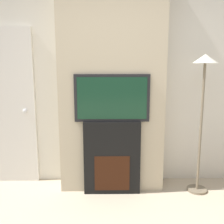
% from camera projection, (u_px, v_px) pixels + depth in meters
% --- Properties ---
extents(wall_back, '(6.00, 0.06, 2.70)m').
position_uv_depth(wall_back, '(112.00, 79.00, 3.19)').
color(wall_back, silver).
rests_on(wall_back, ground_plane).
extents(chimney_breast, '(1.24, 0.35, 2.70)m').
position_uv_depth(chimney_breast, '(112.00, 80.00, 2.99)').
color(chimney_breast, '#BCAD8E').
rests_on(chimney_breast, ground_plane).
extents(fireplace, '(0.67, 0.15, 0.88)m').
position_uv_depth(fireplace, '(112.00, 157.00, 2.98)').
color(fireplace, black).
rests_on(fireplace, ground_plane).
extents(television, '(0.86, 0.07, 0.54)m').
position_uv_depth(television, '(112.00, 98.00, 2.85)').
color(television, black).
rests_on(television, fireplace).
extents(floor_lamp, '(0.28, 0.28, 1.64)m').
position_uv_depth(floor_lamp, '(203.00, 87.00, 2.85)').
color(floor_lamp, '#726651').
rests_on(floor_lamp, ground_plane).
extents(entry_door, '(0.81, 0.09, 1.98)m').
position_uv_depth(entry_door, '(4.00, 108.00, 3.18)').
color(entry_door, silver).
rests_on(entry_door, ground_plane).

